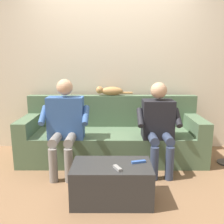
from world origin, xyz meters
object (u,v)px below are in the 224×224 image
(couch, at_px, (112,138))
(person_right_seated, at_px, (65,121))
(cat_on_backrest, at_px, (110,91))
(remote_gray, at_px, (117,168))
(coffee_table, at_px, (112,182))
(person_left_seated, at_px, (158,122))
(remote_blue, at_px, (139,162))

(couch, relative_size, person_right_seated, 2.17)
(cat_on_backrest, distance_m, remote_gray, 1.59)
(coffee_table, distance_m, person_right_seated, 1.03)
(coffee_table, height_order, remote_gray, remote_gray)
(person_left_seated, bearing_deg, remote_gray, 57.95)
(cat_on_backrest, bearing_deg, remote_blue, 102.80)
(person_right_seated, relative_size, cat_on_backrest, 2.12)
(coffee_table, bearing_deg, person_left_seated, -128.22)
(couch, distance_m, person_right_seated, 0.79)
(person_right_seated, height_order, remote_gray, person_right_seated)
(person_right_seated, distance_m, cat_on_backrest, 0.92)
(person_left_seated, relative_size, remote_gray, 9.54)
(person_right_seated, bearing_deg, cat_on_backrest, -129.55)
(couch, bearing_deg, remote_blue, 104.13)
(remote_gray, bearing_deg, person_right_seated, -168.72)
(remote_blue, bearing_deg, person_left_seated, -129.74)
(couch, bearing_deg, cat_on_backrest, -82.53)
(remote_gray, xyz_separation_m, remote_blue, (-0.21, -0.15, -0.00))
(remote_gray, bearing_deg, cat_on_backrest, 156.59)
(couch, xyz_separation_m, coffee_table, (0.00, 1.11, -0.10))
(coffee_table, height_order, person_left_seated, person_left_seated)
(coffee_table, bearing_deg, remote_gray, 116.70)
(person_left_seated, xyz_separation_m, cat_on_backrest, (0.62, -0.63, 0.32))
(remote_blue, bearing_deg, cat_on_backrest, -92.55)
(person_left_seated, bearing_deg, person_right_seated, 1.73)
(couch, distance_m, remote_blue, 1.11)
(couch, height_order, person_right_seated, person_right_seated)
(person_left_seated, xyz_separation_m, remote_blue, (0.32, 0.71, -0.23))
(coffee_table, distance_m, remote_blue, 0.34)
(cat_on_backrest, xyz_separation_m, remote_gray, (-0.09, 1.49, -0.55))
(remote_gray, bearing_deg, remote_blue, 97.82)
(couch, xyz_separation_m, remote_blue, (-0.27, 1.07, 0.10))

